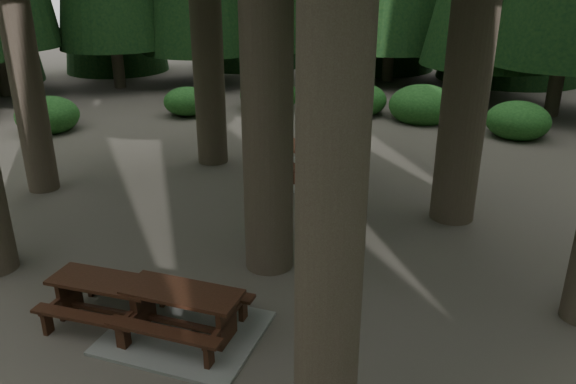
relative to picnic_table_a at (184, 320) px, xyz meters
The scene contains 5 objects.
ground 2.46m from the picnic_table_a, 120.16° to the left, with size 80.00×80.00×0.00m, color #4C453E.
picnic_table_a is the anchor object (origin of this frame).
picnic_table_c 7.04m from the picnic_table_a, 115.37° to the left, with size 2.53×2.27×0.72m.
picnic_table_e 1.28m from the picnic_table_a, 156.43° to the right, with size 1.98×1.82×0.70m.
shrub_ring 2.92m from the picnic_table_a, 100.38° to the left, with size 23.86×24.64×1.49m.
Camera 1 is at (6.71, -6.35, 4.94)m, focal length 35.00 mm.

